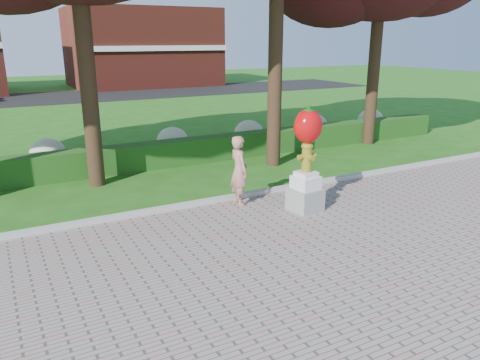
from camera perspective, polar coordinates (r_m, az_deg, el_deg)
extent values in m
plane|color=#245515|center=(9.09, 3.80, -8.75)|extent=(100.00, 100.00, 0.00)
cube|color=#ADADA5|center=(11.52, -4.11, -2.72)|extent=(40.00, 0.18, 0.15)
cube|color=#154614|center=(15.02, -10.43, 3.00)|extent=(24.00, 0.70, 0.80)
ellipsoid|color=tan|center=(15.36, -22.34, 2.89)|extent=(1.10, 1.10, 0.99)
ellipsoid|color=tan|center=(16.22, -8.21, 4.67)|extent=(1.10, 1.10, 0.99)
ellipsoid|color=tan|center=(17.45, 1.10, 5.70)|extent=(1.10, 1.10, 0.99)
ellipsoid|color=tan|center=(19.08, 9.04, 6.45)|extent=(1.10, 1.10, 0.99)
ellipsoid|color=tan|center=(21.01, 15.64, 6.99)|extent=(1.10, 1.10, 0.99)
cube|color=black|center=(35.42, -21.23, 9.38)|extent=(50.00, 8.00, 0.02)
cube|color=maroon|center=(42.77, -11.82, 15.54)|extent=(12.00, 8.00, 6.40)
cylinder|color=black|center=(13.17, -18.14, 12.37)|extent=(0.44, 0.44, 6.16)
cylinder|color=black|center=(14.72, 4.36, 15.70)|extent=(0.44, 0.44, 7.28)
cylinder|color=black|center=(18.64, 16.02, 13.19)|extent=(0.44, 0.44, 5.88)
cube|color=gray|center=(11.10, 7.93, -2.32)|extent=(0.74, 0.74, 0.54)
cube|color=silver|center=(10.97, 8.02, -0.26)|extent=(0.60, 0.60, 0.30)
cube|color=silver|center=(10.92, 8.06, 0.76)|extent=(0.48, 0.48, 0.11)
cylinder|color=olive|center=(10.82, 8.14, 2.55)|extent=(0.24, 0.24, 0.60)
ellipsoid|color=olive|center=(10.76, 8.20, 4.10)|extent=(0.28, 0.28, 0.19)
cylinder|color=olive|center=(10.71, 7.41, 2.78)|extent=(0.13, 0.12, 0.12)
cylinder|color=olive|center=(10.91, 8.88, 2.98)|extent=(0.13, 0.12, 0.12)
cylinder|color=olive|center=(10.68, 8.66, 2.69)|extent=(0.13, 0.13, 0.13)
cylinder|color=olive|center=(10.74, 8.22, 4.54)|extent=(0.09, 0.09, 0.05)
ellipsoid|color=#BD0A0B|center=(10.67, 8.30, 6.51)|extent=(0.67, 0.60, 0.78)
ellipsoid|color=#BD0A0B|center=(10.56, 7.45, 6.32)|extent=(0.33, 0.33, 0.49)
ellipsoid|color=#BD0A0B|center=(10.78, 9.13, 6.47)|extent=(0.33, 0.33, 0.49)
cylinder|color=#145413|center=(10.60, 8.39, 8.56)|extent=(0.11, 0.11, 0.13)
ellipsoid|color=#145413|center=(10.61, 8.38, 8.38)|extent=(0.26, 0.26, 0.09)
imported|color=tan|center=(11.22, -0.13, 1.15)|extent=(0.43, 0.63, 1.70)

